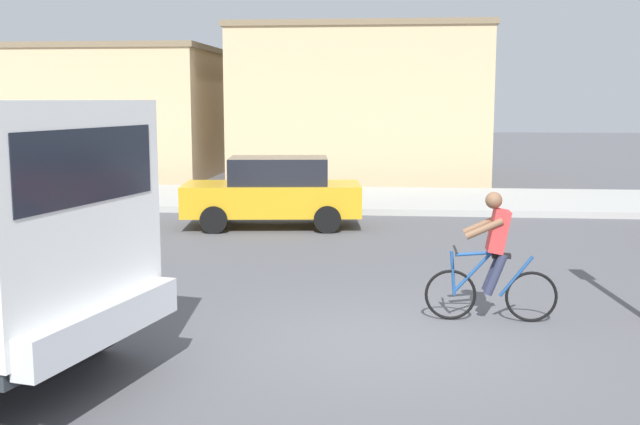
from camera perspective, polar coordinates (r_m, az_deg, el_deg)
ground_plane at (r=9.53m, az=4.85°, el=-9.45°), size 120.00×120.00×0.00m
sidewalk_far at (r=21.97m, az=5.24°, el=0.94°), size 80.00×5.00×0.16m
cyclist at (r=10.38m, az=12.62°, el=-3.21°), size 1.73×0.50×1.72m
car_red_near at (r=17.68m, az=-3.42°, el=1.55°), size 4.17×2.22×1.60m
building_corner_left at (r=30.54m, az=-16.46°, el=7.10°), size 9.34×5.93×4.82m
building_mid_block at (r=28.97m, az=3.05°, el=8.03°), size 9.06×6.82×5.48m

